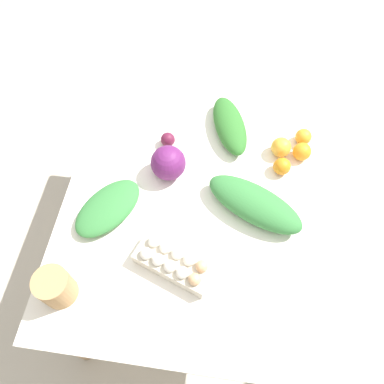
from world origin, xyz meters
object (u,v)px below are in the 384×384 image
greens_bunch_scallion (254,204)px  orange_1 (281,147)px  orange_0 (282,166)px  cabbage_purple (168,163)px  paper_bag (56,287)px  orange_2 (302,152)px  egg_carton (174,263)px  orange_3 (303,137)px  greens_bunch_chard (108,208)px  greens_bunch_beet_tops (230,125)px  beet_root (168,140)px

greens_bunch_scallion → orange_1: bearing=161.6°
orange_0 → cabbage_purple: bearing=-81.2°
paper_bag → greens_bunch_scallion: (-0.42, 0.64, -0.02)m
orange_1 → orange_2: bearing=84.7°
orange_2 → orange_0: bearing=-43.8°
egg_carton → greens_bunch_scallion: size_ratio=0.77×
orange_1 → orange_2: (0.01, 0.09, -0.00)m
egg_carton → orange_3: (-0.63, 0.46, -0.01)m
greens_bunch_chard → orange_0: 0.72m
greens_bunch_beet_tops → greens_bunch_scallion: bearing=18.8°
greens_bunch_scallion → orange_3: 0.41m
greens_bunch_chard → egg_carton: bearing=57.3°
greens_bunch_scallion → orange_2: (-0.28, 0.18, -0.01)m
egg_carton → greens_bunch_beet_tops: (-0.65, 0.14, -0.00)m
orange_1 → orange_3: (-0.07, 0.10, -0.01)m
cabbage_purple → beet_root: size_ratio=2.30×
cabbage_purple → egg_carton: size_ratio=0.47×
paper_bag → beet_root: paper_bag is taller
paper_bag → greens_bunch_beet_tops: paper_bag is taller
greens_bunch_chard → orange_1: 0.75m
egg_carton → orange_3: bearing=-105.5°
orange_2 → greens_bunch_chard: bearing=-63.7°
orange_2 → paper_bag: bearing=-49.8°
orange_0 → orange_1: bearing=-175.7°
greens_bunch_beet_tops → greens_bunch_chard: size_ratio=1.08×
paper_bag → orange_1: (-0.71, 0.74, -0.03)m
orange_0 → greens_bunch_beet_tops: bearing=-127.8°
orange_0 → greens_bunch_chard: bearing=-66.9°
egg_carton → orange_1: egg_carton is taller
orange_1 → orange_3: bearing=128.0°
cabbage_purple → orange_0: size_ratio=1.98×
beet_root → orange_2: 0.57m
beet_root → paper_bag: bearing=-20.7°
orange_2 → greens_bunch_scallion: bearing=-33.2°
greens_bunch_scallion → cabbage_purple: bearing=-109.5°
egg_carton → greens_bunch_beet_tops: bearing=-81.8°
paper_bag → beet_root: bearing=159.3°
beet_root → greens_bunch_scallion: bearing=54.7°
greens_bunch_scallion → orange_3: size_ratio=5.67×
egg_carton → paper_bag: paper_bag is taller
orange_0 → beet_root: bearing=-98.7°
beet_root → cabbage_purple: bearing=11.2°
cabbage_purple → orange_3: bearing=113.5°
greens_bunch_beet_tops → orange_1: bearing=68.8°
cabbage_purple → greens_bunch_chard: cabbage_purple is taller
paper_bag → greens_bunch_beet_tops: (-0.79, 0.52, -0.03)m
egg_carton → greens_bunch_chard: 0.34m
beet_root → orange_0: bearing=81.3°
greens_bunch_chard → beet_root: greens_bunch_chard is taller
greens_bunch_chard → beet_root: bearing=154.1°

